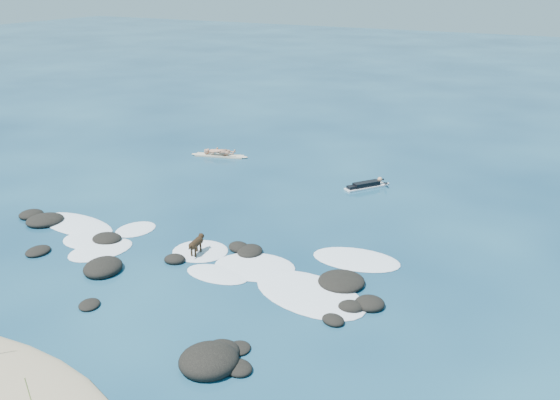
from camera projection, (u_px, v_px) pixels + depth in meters
The scene contains 6 objects.
ground at pixel (179, 255), 20.42m from camera, with size 160.00×160.00×0.00m, color #0A2642.
reef_rocks at pixel (178, 282), 18.47m from camera, with size 14.52×7.35×0.62m.
breaking_foam at pixel (208, 257), 20.23m from camera, with size 13.75×5.68×0.12m.
standing_surfer_rig at pixel (219, 144), 30.84m from camera, with size 2.88×1.16×1.66m.
paddling_surfer_rig at pixel (367, 185), 26.60m from camera, with size 1.59×1.97×0.38m.
dog at pixel (197, 243), 20.27m from camera, with size 0.35×1.05×0.66m.
Camera 1 is at (11.72, -14.69, 8.83)m, focal length 40.00 mm.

